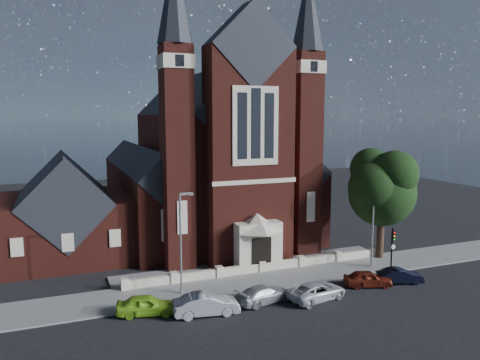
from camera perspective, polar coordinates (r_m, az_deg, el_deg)
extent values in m
plane|color=black|center=(50.16, -1.42, -8.24)|extent=(120.00, 120.00, 0.00)
cube|color=gray|center=(40.96, 3.81, -12.01)|extent=(60.00, 5.00, 0.12)
cube|color=gray|center=(44.40, 1.55, -10.40)|extent=(26.00, 3.00, 0.14)
cube|color=#B5A990|center=(42.67, 2.63, -11.18)|extent=(24.00, 0.40, 0.90)
cube|color=#551E16|center=(58.09, -4.88, 1.01)|extent=(10.00, 30.00, 14.00)
cube|color=black|center=(57.68, -4.96, 7.93)|extent=(10.00, 30.20, 10.00)
cube|color=#551E16|center=(55.87, -11.93, -2.52)|extent=(5.00, 26.00, 8.00)
cube|color=#551E16|center=(60.19, 2.28, -1.61)|extent=(5.00, 26.00, 8.00)
cube|color=black|center=(55.30, -12.04, 1.56)|extent=(5.01, 26.20, 5.01)
cube|color=black|center=(59.66, 2.30, 2.18)|extent=(5.01, 26.20, 5.01)
cube|color=#551E16|center=(43.26, 1.07, 2.67)|extent=(8.00, 3.00, 20.00)
cube|color=black|center=(43.50, 1.11, 15.91)|extent=(8.00, 3.20, 8.00)
cube|color=#B5A990|center=(41.66, 1.92, 6.61)|extent=(4.40, 0.15, 7.00)
cube|color=black|center=(41.60, 1.96, 6.88)|extent=(0.90, 0.08, 6.20)
cube|color=#B5A990|center=(42.88, 2.09, -7.99)|extent=(4.20, 2.00, 4.40)
cube|color=black|center=(42.13, 2.67, -9.14)|extent=(1.80, 0.12, 3.20)
cone|color=#B5A990|center=(42.33, 2.11, -5.13)|extent=(4.60, 4.60, 1.60)
cube|color=#551E16|center=(42.15, -7.64, 2.47)|extent=(2.60, 2.60, 20.00)
cube|color=#B5A990|center=(42.21, -7.86, 14.03)|extent=(2.80, 2.80, 1.20)
cube|color=#551E16|center=(47.02, 7.92, 3.02)|extent=(2.60, 2.60, 20.00)
cube|color=#B5A990|center=(47.08, 8.13, 13.38)|extent=(2.80, 2.80, 1.20)
cone|color=black|center=(47.93, 8.26, 19.94)|extent=(3.20, 3.20, 8.00)
cube|color=#551E16|center=(49.43, -20.46, -5.39)|extent=(12.00, 12.00, 6.00)
cube|color=black|center=(48.85, -20.63, -1.96)|extent=(8.49, 12.20, 8.49)
cylinder|color=black|center=(47.91, 16.74, -6.26)|extent=(0.70, 0.70, 5.00)
sphere|color=black|center=(47.11, 16.93, -1.53)|extent=(6.40, 6.40, 6.40)
sphere|color=black|center=(46.17, 18.35, 0.73)|extent=(4.40, 4.40, 4.40)
cylinder|color=gray|center=(36.66, -7.25, -7.89)|extent=(0.16, 0.16, 8.00)
cube|color=gray|center=(35.91, -6.58, -1.67)|extent=(1.00, 0.15, 0.18)
cube|color=gray|center=(36.03, -5.97, -1.76)|extent=(0.35, 0.22, 0.12)
cylinder|color=gray|center=(44.52, 15.89, -5.31)|extent=(0.16, 0.16, 8.00)
cube|color=gray|center=(44.11, 16.60, -0.17)|extent=(1.00, 0.15, 0.18)
cube|color=gray|center=(44.37, 17.00, -0.24)|extent=(0.35, 0.22, 0.12)
cylinder|color=black|center=(44.50, 18.01, -8.06)|extent=(0.14, 0.14, 4.00)
cube|color=black|center=(44.06, 18.20, -6.48)|extent=(0.28, 0.22, 0.90)
sphere|color=red|center=(43.89, 18.33, -6.13)|extent=(0.14, 0.14, 0.14)
sphere|color=#CC8C0C|center=(43.96, 18.31, -6.51)|extent=(0.14, 0.14, 0.14)
sphere|color=#0C9919|center=(44.03, 18.30, -6.89)|extent=(0.14, 0.14, 0.14)
imported|color=#95D82B|center=(34.63, -11.35, -14.71)|extent=(4.42, 2.57, 1.41)
imported|color=#9D9FA4|center=(34.02, -4.13, -14.90)|extent=(4.81, 2.21, 1.53)
imported|color=#94979B|center=(36.08, 2.91, -13.72)|extent=(4.78, 2.86, 1.30)
imported|color=silver|center=(37.02, 9.35, -13.22)|extent=(5.13, 3.11, 1.33)
imported|color=maroon|center=(40.51, 15.32, -11.51)|extent=(4.21, 2.71, 1.33)
imported|color=black|center=(42.06, 18.91, -10.99)|extent=(4.03, 2.39, 1.25)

